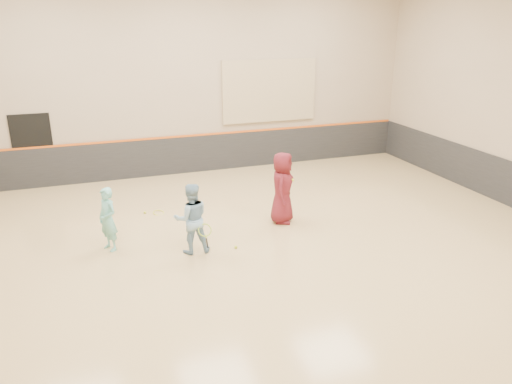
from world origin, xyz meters
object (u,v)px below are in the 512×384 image
object	(u,v)px
girl	(108,219)
young_man	(282,188)
instructor	(191,218)
spare_racket	(159,211)

from	to	relation	value
girl	young_man	bearing A→B (deg)	62.83
instructor	spare_racket	distance (m)	2.58
girl	spare_racket	xyz separation A→B (m)	(1.32, 1.75, -0.63)
girl	young_man	size ratio (longest dim) A/B	0.80
spare_racket	instructor	bearing A→B (deg)	-81.98
girl	spare_racket	world-z (taller)	girl
girl	instructor	world-z (taller)	instructor
young_man	instructor	bearing A→B (deg)	140.18
instructor	young_man	size ratio (longest dim) A/B	0.88
spare_racket	young_man	bearing A→B (deg)	-28.86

